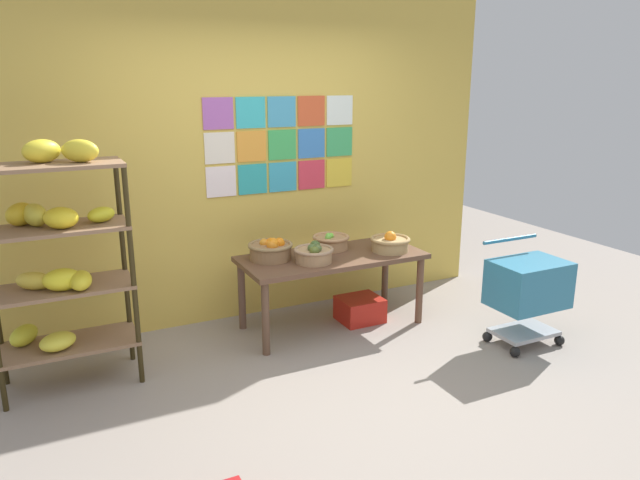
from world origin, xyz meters
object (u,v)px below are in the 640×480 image
at_px(banana_shelf_unit, 57,253).
at_px(display_table, 332,264).
at_px(shopping_cart, 528,287).
at_px(fruit_basket_back_right, 314,254).
at_px(fruit_basket_centre, 390,243).
at_px(produce_crate_under_table, 360,309).
at_px(fruit_basket_left, 271,249).
at_px(fruit_basket_right, 331,241).

height_order(banana_shelf_unit, display_table, banana_shelf_unit).
height_order(banana_shelf_unit, shopping_cart, banana_shelf_unit).
bearing_deg(fruit_basket_back_right, fruit_basket_centre, 0.01).
distance_m(display_table, shopping_cart, 1.56).
relative_size(banana_shelf_unit, display_table, 1.10).
height_order(banana_shelf_unit, produce_crate_under_table, banana_shelf_unit).
height_order(banana_shelf_unit, fruit_basket_left, banana_shelf_unit).
distance_m(produce_crate_under_table, shopping_cart, 1.40).
xyz_separation_m(display_table, fruit_basket_back_right, (-0.22, -0.11, 0.14)).
bearing_deg(banana_shelf_unit, display_table, 2.84).
relative_size(display_table, fruit_basket_back_right, 4.80).
height_order(display_table, produce_crate_under_table, display_table).
relative_size(banana_shelf_unit, fruit_basket_left, 4.60).
relative_size(fruit_basket_right, shopping_cart, 0.39).
relative_size(fruit_basket_back_right, shopping_cart, 0.39).
distance_m(banana_shelf_unit, display_table, 2.11).
height_order(banana_shelf_unit, fruit_basket_centre, banana_shelf_unit).
bearing_deg(fruit_basket_back_right, fruit_basket_left, 141.03).
bearing_deg(banana_shelf_unit, fruit_basket_back_right, -0.17).
bearing_deg(fruit_basket_back_right, display_table, 26.37).
bearing_deg(display_table, fruit_basket_right, 65.71).
bearing_deg(fruit_basket_centre, shopping_cart, -51.22).
distance_m(fruit_basket_right, produce_crate_under_table, 0.65).
distance_m(banana_shelf_unit, fruit_basket_back_right, 1.87).
height_order(fruit_basket_right, fruit_basket_left, fruit_basket_left).
distance_m(fruit_basket_centre, produce_crate_under_table, 0.64).
distance_m(banana_shelf_unit, fruit_basket_right, 2.18).
relative_size(fruit_basket_right, produce_crate_under_table, 0.87).
bearing_deg(shopping_cart, fruit_basket_right, 140.18).
bearing_deg(fruit_basket_right, banana_shelf_unit, -172.85).
height_order(fruit_basket_left, shopping_cart, shopping_cart).
bearing_deg(banana_shelf_unit, fruit_basket_left, 7.90).
xyz_separation_m(fruit_basket_centre, shopping_cart, (0.71, -0.88, -0.23)).
xyz_separation_m(banana_shelf_unit, fruit_basket_back_right, (1.85, -0.01, -0.25)).
height_order(fruit_basket_right, produce_crate_under_table, fruit_basket_right).
distance_m(fruit_basket_right, shopping_cart, 1.63).
xyz_separation_m(banana_shelf_unit, fruit_basket_centre, (2.57, -0.01, -0.24)).
height_order(display_table, fruit_basket_left, fruit_basket_left).
bearing_deg(shopping_cart, produce_crate_under_table, 139.72).
bearing_deg(fruit_basket_left, display_table, -13.19).
bearing_deg(fruit_basket_back_right, shopping_cart, -31.75).
height_order(fruit_basket_back_right, shopping_cart, shopping_cart).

